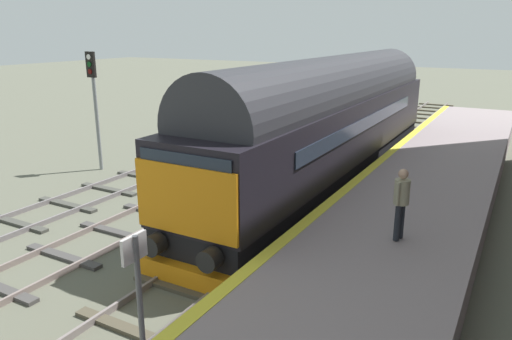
% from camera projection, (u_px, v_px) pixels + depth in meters
% --- Properties ---
extents(ground_plane, '(140.00, 140.00, 0.00)m').
position_uv_depth(ground_plane, '(239.00, 249.00, 12.73)').
color(ground_plane, '#5D5E4F').
rests_on(ground_plane, ground).
extents(track_main, '(2.50, 60.00, 0.15)m').
position_uv_depth(track_main, '(239.00, 247.00, 12.72)').
color(track_main, gray).
rests_on(track_main, ground).
extents(track_adjacent_west, '(2.50, 60.00, 0.15)m').
position_uv_depth(track_adjacent_west, '(136.00, 221.00, 14.41)').
color(track_adjacent_west, gray).
rests_on(track_adjacent_west, ground).
extents(track_adjacent_far_west, '(2.50, 60.00, 0.15)m').
position_uv_depth(track_adjacent_far_west, '(67.00, 204.00, 15.82)').
color(track_adjacent_far_west, slate).
rests_on(track_adjacent_far_west, ground).
extents(station_platform, '(4.00, 44.00, 1.01)m').
position_uv_depth(station_platform, '(375.00, 262.00, 10.90)').
color(station_platform, gray).
rests_on(station_platform, ground).
extents(diesel_locomotive, '(2.74, 17.59, 4.68)m').
position_uv_depth(diesel_locomotive, '(331.00, 119.00, 17.40)').
color(diesel_locomotive, black).
rests_on(diesel_locomotive, ground).
extents(signal_post_near, '(0.44, 0.22, 4.75)m').
position_uv_depth(signal_post_near, '(94.00, 96.00, 19.16)').
color(signal_post_near, gray).
rests_on(signal_post_near, ground).
extents(platform_number_sign, '(0.10, 0.44, 1.98)m').
position_uv_depth(platform_number_sign, '(138.00, 282.00, 6.40)').
color(platform_number_sign, slate).
rests_on(platform_number_sign, station_platform).
extents(waiting_passenger, '(0.41, 0.50, 1.64)m').
position_uv_depth(waiting_passenger, '(401.00, 198.00, 10.63)').
color(waiting_passenger, '#252930').
rests_on(waiting_passenger, station_platform).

